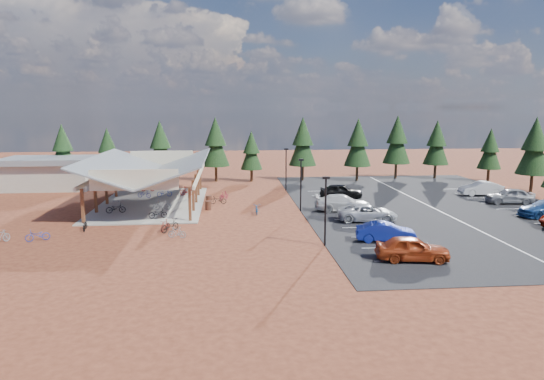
% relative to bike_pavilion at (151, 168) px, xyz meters
% --- Properties ---
extents(ground, '(140.00, 140.00, 0.00)m').
position_rel_bike_pavilion_xyz_m(ground, '(10.00, -7.00, -3.82)').
color(ground, '#562516').
rests_on(ground, ground).
extents(asphalt_lot, '(27.00, 44.00, 0.04)m').
position_rel_bike_pavilion_xyz_m(asphalt_lot, '(28.50, -4.00, -3.80)').
color(asphalt_lot, black).
rests_on(asphalt_lot, ground).
extents(concrete_pad, '(10.60, 18.60, 0.10)m').
position_rel_bike_pavilion_xyz_m(concrete_pad, '(0.00, 0.00, -3.77)').
color(concrete_pad, gray).
rests_on(concrete_pad, ground).
extents(bike_pavilion, '(11.65, 19.40, 4.97)m').
position_rel_bike_pavilion_xyz_m(bike_pavilion, '(0.00, 0.00, 0.00)').
color(bike_pavilion, '#513217').
rests_on(bike_pavilion, concrete_pad).
extents(outbuilding, '(11.00, 7.00, 3.90)m').
position_rel_bike_pavilion_xyz_m(outbuilding, '(-14.00, 11.00, -1.80)').
color(outbuilding, '#ADA593').
rests_on(outbuilding, ground).
extents(lamp_post_0, '(0.50, 0.25, 5.14)m').
position_rel_bike_pavilion_xyz_m(lamp_post_0, '(15.00, -17.00, -0.85)').
color(lamp_post_0, black).
rests_on(lamp_post_0, ground).
extents(lamp_post_1, '(0.50, 0.25, 5.14)m').
position_rel_bike_pavilion_xyz_m(lamp_post_1, '(15.00, -5.00, -0.85)').
color(lamp_post_1, black).
rests_on(lamp_post_1, ground).
extents(lamp_post_2, '(0.50, 0.25, 5.14)m').
position_rel_bike_pavilion_xyz_m(lamp_post_2, '(15.00, 7.00, -0.85)').
color(lamp_post_2, black).
rests_on(lamp_post_2, ground).
extents(trash_bin_0, '(0.60, 0.60, 0.90)m').
position_rel_bike_pavilion_xyz_m(trash_bin_0, '(6.00, -3.56, -3.37)').
color(trash_bin_0, '#4A271A').
rests_on(trash_bin_0, ground).
extents(trash_bin_1, '(0.60, 0.60, 0.90)m').
position_rel_bike_pavilion_xyz_m(trash_bin_1, '(5.94, -0.64, -3.37)').
color(trash_bin_1, '#4A271A').
rests_on(trash_bin_1, ground).
extents(pine_0, '(3.39, 3.39, 7.90)m').
position_rel_bike_pavilion_xyz_m(pine_0, '(-13.43, 14.49, 1.00)').
color(pine_0, '#382314').
rests_on(pine_0, ground).
extents(pine_1, '(3.18, 3.18, 7.40)m').
position_rel_bike_pavilion_xyz_m(pine_1, '(-7.75, 14.57, 0.69)').
color(pine_1, '#382314').
rests_on(pine_1, ground).
extents(pine_2, '(3.59, 3.59, 8.36)m').
position_rel_bike_pavilion_xyz_m(pine_2, '(-0.89, 14.34, 1.28)').
color(pine_2, '#382314').
rests_on(pine_2, ground).
extents(pine_3, '(3.76, 3.76, 8.75)m').
position_rel_bike_pavilion_xyz_m(pine_3, '(6.36, 15.38, 1.52)').
color(pine_3, '#382314').
rests_on(pine_3, ground).
extents(pine_4, '(2.96, 2.96, 6.91)m').
position_rel_bike_pavilion_xyz_m(pine_4, '(11.19, 14.81, 0.39)').
color(pine_4, '#382314').
rests_on(pine_4, ground).
extents(pine_5, '(3.76, 3.76, 8.76)m').
position_rel_bike_pavilion_xyz_m(pine_5, '(18.24, 14.93, 1.53)').
color(pine_5, '#382314').
rests_on(pine_5, ground).
extents(pine_6, '(3.68, 3.68, 8.58)m').
position_rel_bike_pavilion_xyz_m(pine_6, '(25.71, 14.04, 1.42)').
color(pine_6, '#382314').
rests_on(pine_6, ground).
extents(pine_7, '(3.84, 3.84, 8.95)m').
position_rel_bike_pavilion_xyz_m(pine_7, '(31.84, 15.87, 1.64)').
color(pine_7, '#382314').
rests_on(pine_7, ground).
extents(pine_8, '(3.55, 3.55, 8.27)m').
position_rel_bike_pavilion_xyz_m(pine_8, '(37.44, 15.38, 1.22)').
color(pine_8, '#382314').
rests_on(pine_8, ground).
extents(pine_12, '(3.85, 3.85, 8.96)m').
position_rel_bike_pavilion_xyz_m(pine_12, '(43.99, 3.13, 1.65)').
color(pine_12, '#382314').
rests_on(pine_12, ground).
extents(pine_13, '(3.11, 3.11, 7.25)m').
position_rel_bike_pavilion_xyz_m(pine_13, '(43.44, 11.84, 0.60)').
color(pine_13, '#382314').
rests_on(pine_13, ground).
extents(bike_0, '(1.88, 0.94, 0.94)m').
position_rel_bike_pavilion_xyz_m(bike_0, '(-2.68, -4.64, -3.25)').
color(bike_0, black).
rests_on(bike_0, concrete_pad).
extents(bike_1, '(1.77, 0.99, 1.03)m').
position_rel_bike_pavilion_xyz_m(bike_1, '(-3.02, -3.04, -3.21)').
color(bike_1, gray).
rests_on(bike_1, concrete_pad).
extents(bike_2, '(1.68, 1.03, 0.83)m').
position_rel_bike_pavilion_xyz_m(bike_2, '(-1.33, 3.21, -3.31)').
color(bike_2, navy).
rests_on(bike_2, concrete_pad).
extents(bike_3, '(1.75, 0.59, 1.03)m').
position_rel_bike_pavilion_xyz_m(bike_3, '(-1.61, 7.41, -3.21)').
color(bike_3, maroon).
rests_on(bike_3, concrete_pad).
extents(bike_4, '(1.71, 0.84, 0.86)m').
position_rel_bike_pavilion_xyz_m(bike_4, '(1.60, -7.18, -3.29)').
color(bike_4, black).
rests_on(bike_4, concrete_pad).
extents(bike_5, '(1.75, 0.64, 1.03)m').
position_rel_bike_pavilion_xyz_m(bike_5, '(1.53, -3.79, -3.21)').
color(bike_5, gray).
rests_on(bike_5, concrete_pad).
extents(bike_6, '(1.69, 0.68, 0.87)m').
position_rel_bike_pavilion_xyz_m(bike_6, '(0.82, 3.73, -3.29)').
color(bike_6, '#1F339B').
rests_on(bike_6, concrete_pad).
extents(bike_7, '(1.77, 0.59, 1.05)m').
position_rel_bike_pavilion_xyz_m(bike_7, '(3.34, 4.22, -3.20)').
color(bike_7, maroon).
rests_on(bike_7, concrete_pad).
extents(bike_8, '(0.79, 1.72, 0.87)m').
position_rel_bike_pavilion_xyz_m(bike_8, '(-3.80, -10.74, -3.39)').
color(bike_8, black).
rests_on(bike_8, ground).
extents(bike_9, '(1.22, 1.67, 0.99)m').
position_rel_bike_pavilion_xyz_m(bike_9, '(-9.01, -14.12, -3.33)').
color(bike_9, gray).
rests_on(bike_9, ground).
extents(bike_10, '(1.83, 1.26, 0.91)m').
position_rel_bike_pavilion_xyz_m(bike_10, '(-6.46, -13.75, -3.37)').
color(bike_10, '#29389F').
rests_on(bike_10, ground).
extents(bike_11, '(0.97, 1.60, 0.93)m').
position_rel_bike_pavilion_xyz_m(bike_11, '(2.79, -11.57, -3.36)').
color(bike_11, maroon).
rests_on(bike_11, ground).
extents(bike_12, '(1.71, 1.92, 1.01)m').
position_rel_bike_pavilion_xyz_m(bike_12, '(3.20, -11.78, -3.32)').
color(bike_12, black).
rests_on(bike_12, ground).
extents(bike_13, '(1.52, 0.78, 0.88)m').
position_rel_bike_pavilion_xyz_m(bike_13, '(3.99, -13.85, -3.38)').
color(bike_13, '#93939A').
rests_on(bike_13, ground).
extents(bike_14, '(0.68, 1.91, 1.00)m').
position_rel_bike_pavilion_xyz_m(bike_14, '(10.68, -5.66, -3.32)').
color(bike_14, '#15498A').
rests_on(bike_14, ground).
extents(bike_15, '(1.29, 1.51, 0.94)m').
position_rel_bike_pavilion_xyz_m(bike_15, '(7.51, 1.65, -3.36)').
color(bike_15, maroon).
rests_on(bike_15, ground).
extents(bike_16, '(1.73, 0.75, 0.88)m').
position_rel_bike_pavilion_xyz_m(bike_16, '(6.93, -0.64, -3.38)').
color(bike_16, black).
rests_on(bike_16, ground).
extents(car_0, '(5.02, 2.65, 1.63)m').
position_rel_bike_pavilion_xyz_m(car_0, '(20.03, -21.02, -2.97)').
color(car_0, '#9D3514').
rests_on(car_0, asphalt_lot).
extents(car_1, '(4.64, 2.42, 1.46)m').
position_rel_bike_pavilion_xyz_m(car_1, '(19.75, -16.41, -3.06)').
color(car_1, navy).
rests_on(car_1, asphalt_lot).
extents(car_2, '(5.49, 2.93, 1.47)m').
position_rel_bike_pavilion_xyz_m(car_2, '(20.30, -9.71, -3.05)').
color(car_2, '#ABADB3').
rests_on(car_2, asphalt_lot).
extents(car_3, '(5.67, 2.78, 1.59)m').
position_rel_bike_pavilion_xyz_m(car_3, '(19.11, -5.38, -2.99)').
color(car_3, silver).
rests_on(car_3, asphalt_lot).
extents(car_4, '(4.91, 2.52, 1.60)m').
position_rel_bike_pavilion_xyz_m(car_4, '(20.46, 1.17, -2.98)').
color(car_4, black).
rests_on(car_4, asphalt_lot).
extents(car_8, '(5.04, 2.61, 1.64)m').
position_rel_bike_pavilion_xyz_m(car_8, '(37.40, -3.34, -2.97)').
color(car_8, gray).
rests_on(car_8, asphalt_lot).
extents(car_9, '(4.87, 1.81, 1.59)m').
position_rel_bike_pavilion_xyz_m(car_9, '(36.86, 1.55, -2.99)').
color(car_9, silver).
rests_on(car_9, asphalt_lot).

